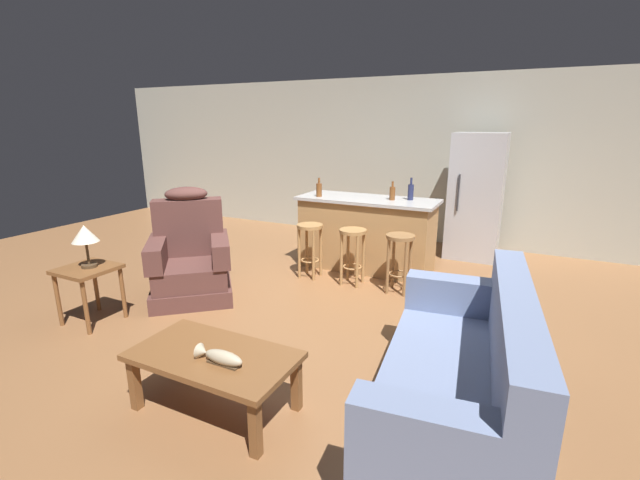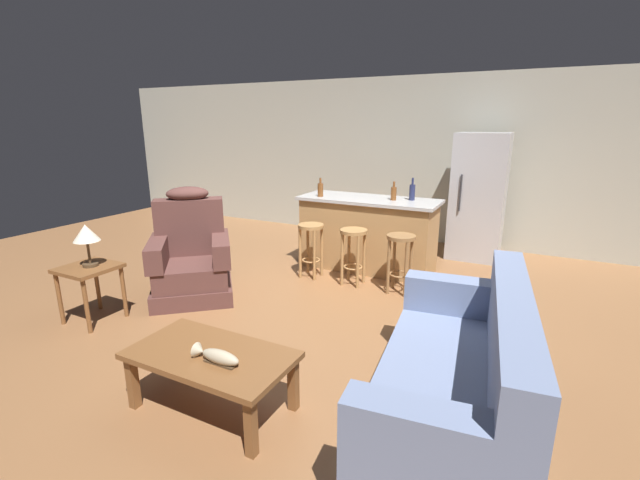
{
  "view_description": "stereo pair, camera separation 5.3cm",
  "coord_description": "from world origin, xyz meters",
  "px_view_note": "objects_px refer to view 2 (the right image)",
  "views": [
    {
      "loc": [
        1.88,
        -3.8,
        1.89
      ],
      "look_at": [
        0.04,
        -0.1,
        0.75
      ],
      "focal_mm": 24.0,
      "sensor_mm": 36.0,
      "label": 1
    },
    {
      "loc": [
        1.93,
        -3.78,
        1.89
      ],
      "look_at": [
        0.04,
        -0.1,
        0.75
      ],
      "focal_mm": 24.0,
      "sensor_mm": 36.0,
      "label": 2
    }
  ],
  "objects_px": {
    "coffee_table": "(211,360)",
    "bottle_tall_green": "(394,193)",
    "bar_stool_right": "(400,253)",
    "bottle_wine_dark": "(412,192)",
    "bar_stool_middle": "(353,247)",
    "bottle_short_amber": "(320,190)",
    "table_lamp": "(86,235)",
    "fish_figurine": "(216,356)",
    "recliner_near_lamp": "(191,259)",
    "refrigerator": "(478,197)",
    "end_table": "(89,276)",
    "couch": "(459,380)",
    "kitchen_island": "(368,234)",
    "bar_stool_left": "(311,241)"
  },
  "relations": [
    {
      "from": "end_table",
      "to": "recliner_near_lamp",
      "type": "bearing_deg",
      "value": 67.41
    },
    {
      "from": "couch",
      "to": "bar_stool_middle",
      "type": "height_order",
      "value": "couch"
    },
    {
      "from": "table_lamp",
      "to": "bottle_short_amber",
      "type": "bearing_deg",
      "value": 64.63
    },
    {
      "from": "couch",
      "to": "refrigerator",
      "type": "height_order",
      "value": "refrigerator"
    },
    {
      "from": "recliner_near_lamp",
      "to": "refrigerator",
      "type": "height_order",
      "value": "refrigerator"
    },
    {
      "from": "refrigerator",
      "to": "coffee_table",
      "type": "bearing_deg",
      "value": -103.48
    },
    {
      "from": "bar_stool_left",
      "to": "bottle_wine_dark",
      "type": "height_order",
      "value": "bottle_wine_dark"
    },
    {
      "from": "couch",
      "to": "kitchen_island",
      "type": "bearing_deg",
      "value": -64.86
    },
    {
      "from": "table_lamp",
      "to": "bottle_tall_green",
      "type": "bearing_deg",
      "value": 51.64
    },
    {
      "from": "bar_stool_middle",
      "to": "bottle_short_amber",
      "type": "xyz_separation_m",
      "value": [
        -0.67,
        0.46,
        0.57
      ]
    },
    {
      "from": "table_lamp",
      "to": "bar_stool_middle",
      "type": "xyz_separation_m",
      "value": [
        1.86,
        2.05,
        -0.4
      ]
    },
    {
      "from": "fish_figurine",
      "to": "bottle_short_amber",
      "type": "height_order",
      "value": "bottle_short_amber"
    },
    {
      "from": "bar_stool_middle",
      "to": "bottle_wine_dark",
      "type": "height_order",
      "value": "bottle_wine_dark"
    },
    {
      "from": "table_lamp",
      "to": "recliner_near_lamp",
      "type": "bearing_deg",
      "value": 68.11
    },
    {
      "from": "end_table",
      "to": "bar_stool_middle",
      "type": "height_order",
      "value": "bar_stool_middle"
    },
    {
      "from": "coffee_table",
      "to": "bottle_tall_green",
      "type": "relative_size",
      "value": 4.71
    },
    {
      "from": "recliner_near_lamp",
      "to": "end_table",
      "type": "distance_m",
      "value": 1.03
    },
    {
      "from": "bar_stool_middle",
      "to": "bottle_tall_green",
      "type": "height_order",
      "value": "bottle_tall_green"
    },
    {
      "from": "fish_figurine",
      "to": "coffee_table",
      "type": "bearing_deg",
      "value": 147.49
    },
    {
      "from": "table_lamp",
      "to": "refrigerator",
      "type": "height_order",
      "value": "refrigerator"
    },
    {
      "from": "coffee_table",
      "to": "couch",
      "type": "bearing_deg",
      "value": 20.25
    },
    {
      "from": "bottle_short_amber",
      "to": "bar_stool_left",
      "type": "bearing_deg",
      "value": -77.47
    },
    {
      "from": "couch",
      "to": "end_table",
      "type": "relative_size",
      "value": 3.54
    },
    {
      "from": "table_lamp",
      "to": "bar_stool_right",
      "type": "height_order",
      "value": "table_lamp"
    },
    {
      "from": "bar_stool_left",
      "to": "refrigerator",
      "type": "distance_m",
      "value": 2.53
    },
    {
      "from": "couch",
      "to": "bar_stool_middle",
      "type": "xyz_separation_m",
      "value": [
        -1.57,
        2.03,
        0.13
      ]
    },
    {
      "from": "bar_stool_middle",
      "to": "refrigerator",
      "type": "height_order",
      "value": "refrigerator"
    },
    {
      "from": "fish_figurine",
      "to": "bar_stool_left",
      "type": "height_order",
      "value": "bar_stool_left"
    },
    {
      "from": "table_lamp",
      "to": "kitchen_island",
      "type": "distance_m",
      "value": 3.25
    },
    {
      "from": "table_lamp",
      "to": "bottle_wine_dark",
      "type": "height_order",
      "value": "bottle_wine_dark"
    },
    {
      "from": "bar_stool_right",
      "to": "bottle_wine_dark",
      "type": "relative_size",
      "value": 2.43
    },
    {
      "from": "end_table",
      "to": "bar_stool_middle",
      "type": "relative_size",
      "value": 0.82
    },
    {
      "from": "end_table",
      "to": "kitchen_island",
      "type": "distance_m",
      "value": 3.25
    },
    {
      "from": "fish_figurine",
      "to": "bar_stool_right",
      "type": "xyz_separation_m",
      "value": [
        0.39,
        2.66,
        0.01
      ]
    },
    {
      "from": "coffee_table",
      "to": "table_lamp",
      "type": "bearing_deg",
      "value": 164.59
    },
    {
      "from": "bar_stool_left",
      "to": "bar_stool_middle",
      "type": "distance_m",
      "value": 0.57
    },
    {
      "from": "coffee_table",
      "to": "bottle_wine_dark",
      "type": "bearing_deg",
      "value": 83.13
    },
    {
      "from": "bar_stool_right",
      "to": "bottle_wine_dark",
      "type": "bearing_deg",
      "value": 97.99
    },
    {
      "from": "coffee_table",
      "to": "bar_stool_middle",
      "type": "xyz_separation_m",
      "value": [
        -0.07,
        2.58,
        0.11
      ]
    },
    {
      "from": "coffee_table",
      "to": "bar_stool_right",
      "type": "xyz_separation_m",
      "value": [
        0.5,
        2.58,
        0.11
      ]
    },
    {
      "from": "bottle_short_amber",
      "to": "bottle_tall_green",
      "type": "bearing_deg",
      "value": 10.77
    },
    {
      "from": "couch",
      "to": "end_table",
      "type": "distance_m",
      "value": 3.46
    },
    {
      "from": "coffee_table",
      "to": "bottle_tall_green",
      "type": "bearing_deg",
      "value": 86.53
    },
    {
      "from": "bar_stool_middle",
      "to": "table_lamp",
      "type": "bearing_deg",
      "value": -132.24
    },
    {
      "from": "bottle_tall_green",
      "to": "table_lamp",
      "type": "bearing_deg",
      "value": -128.36
    },
    {
      "from": "refrigerator",
      "to": "bar_stool_right",
      "type": "bearing_deg",
      "value": -106.84
    },
    {
      "from": "kitchen_island",
      "to": "bar_stool_left",
      "type": "height_order",
      "value": "kitchen_island"
    },
    {
      "from": "fish_figurine",
      "to": "recliner_near_lamp",
      "type": "xyz_separation_m",
      "value": [
        -1.67,
        1.54,
        -0.04
      ]
    },
    {
      "from": "coffee_table",
      "to": "bar_stool_middle",
      "type": "bearing_deg",
      "value": 91.51
    },
    {
      "from": "fish_figurine",
      "to": "refrigerator",
      "type": "height_order",
      "value": "refrigerator"
    }
  ]
}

